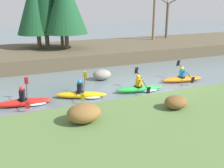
% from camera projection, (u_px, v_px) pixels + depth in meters
% --- Properties ---
extents(ground_plane, '(90.00, 90.00, 0.00)m').
position_uv_depth(ground_plane, '(155.00, 89.00, 15.42)').
color(ground_plane, slate).
extents(riverbank_far, '(44.00, 8.25, 1.01)m').
position_uv_depth(riverbank_far, '(97.00, 51.00, 24.18)').
color(riverbank_far, brown).
rests_on(riverbank_far, ground).
extents(conifer_tree_far_left, '(3.50, 3.50, 6.29)m').
position_uv_depth(conifer_tree_far_left, '(36.00, 3.00, 21.85)').
color(conifer_tree_far_left, brown).
rests_on(conifer_tree_far_left, riverbank_far).
extents(conifer_tree_mid_left, '(3.66, 3.66, 6.24)m').
position_uv_depth(conifer_tree_mid_left, '(65.00, 3.00, 21.49)').
color(conifer_tree_mid_left, brown).
rests_on(conifer_tree_mid_left, riverbank_far).
extents(bare_tree_upstream, '(3.85, 3.81, 7.02)m').
position_uv_depth(bare_tree_upstream, '(61.00, 8.00, 22.68)').
color(bare_tree_upstream, brown).
rests_on(bare_tree_upstream, riverbank_far).
extents(bare_tree_mid_upstream, '(4.26, 4.21, 7.79)m').
position_uv_depth(bare_tree_mid_upstream, '(155.00, 4.00, 26.86)').
color(bare_tree_mid_upstream, '#7A664C').
rests_on(bare_tree_mid_upstream, riverbank_far).
extents(bare_tree_mid_downstream, '(2.79, 2.75, 4.98)m').
position_uv_depth(bare_tree_mid_downstream, '(167.00, 16.00, 28.51)').
color(bare_tree_mid_downstream, brown).
rests_on(bare_tree_mid_downstream, riverbank_far).
extents(shrub_clump_nearest, '(1.30, 1.09, 0.71)m').
position_uv_depth(shrub_clump_nearest, '(84.00, 113.00, 9.78)').
color(shrub_clump_nearest, brown).
rests_on(shrub_clump_nearest, riverbank_near).
extents(shrub_clump_second, '(1.02, 0.85, 0.55)m').
position_uv_depth(shrub_clump_second, '(176.00, 102.00, 11.06)').
color(shrub_clump_second, brown).
rests_on(shrub_clump_second, riverbank_near).
extents(kayaker_lead, '(2.80, 2.07, 1.20)m').
position_uv_depth(kayaker_lead, '(182.00, 78.00, 16.65)').
color(kayaker_lead, orange).
rests_on(kayaker_lead, ground).
extents(kayaker_middle, '(2.80, 2.07, 1.20)m').
position_uv_depth(kayaker_middle, '(141.00, 88.00, 14.85)').
color(kayaker_middle, green).
rests_on(kayaker_middle, ground).
extents(kayaker_trailing, '(2.73, 1.99, 1.20)m').
position_uv_depth(kayaker_trailing, '(83.00, 94.00, 13.89)').
color(kayaker_trailing, yellow).
rests_on(kayaker_trailing, ground).
extents(kayaker_far_back, '(2.79, 2.07, 1.20)m').
position_uv_depth(kayaker_far_back, '(26.00, 102.00, 12.87)').
color(kayaker_far_back, red).
rests_on(kayaker_far_back, ground).
extents(boulder_midstream, '(1.21, 0.94, 0.68)m').
position_uv_depth(boulder_midstream, '(102.00, 75.00, 17.07)').
color(boulder_midstream, gray).
rests_on(boulder_midstream, ground).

